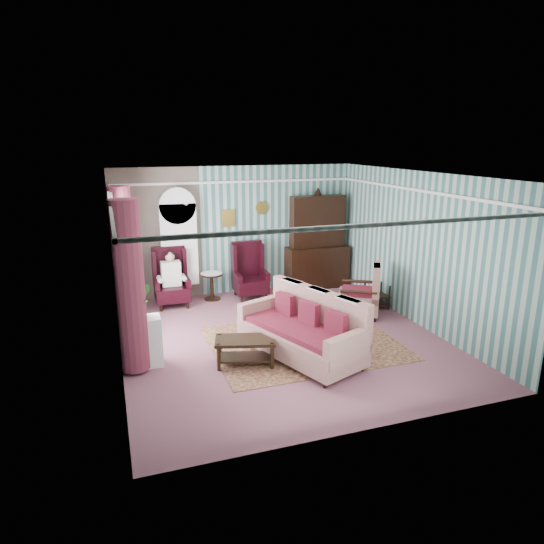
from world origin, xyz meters
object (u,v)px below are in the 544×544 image
object	(u,v)px
wingback_left	(171,278)
nest_table	(377,296)
sofa	(300,331)
coffee_table	(245,351)
bookcase	(179,250)
plant_stand	(144,342)
dresser_hutch	(318,239)
wingback_right	(250,271)
seated_woman	(171,279)
round_side_table	(212,286)
floral_armchair	(359,294)

from	to	relation	value
wingback_left	nest_table	bearing A→B (deg)	-20.85
wingback_left	sofa	size ratio (longest dim) A/B	0.57
sofa	coffee_table	xyz separation A→B (m)	(-0.91, 0.05, -0.25)
bookcase	nest_table	distance (m)	4.37
wingback_left	coffee_table	world-z (taller)	wingback_left
sofa	wingback_left	bearing A→B (deg)	5.68
bookcase	plant_stand	xyz separation A→B (m)	(-1.05, -3.14, -0.72)
dresser_hutch	coffee_table	bearing A→B (deg)	-128.63
bookcase	wingback_right	xyz separation A→B (m)	(1.50, -0.39, -0.50)
wingback_left	nest_table	xyz separation A→B (m)	(4.07, -1.55, -0.35)
bookcase	sofa	bearing A→B (deg)	-69.35
dresser_hutch	seated_woman	distance (m)	3.56
seated_woman	sofa	world-z (taller)	seated_woman
dresser_hutch	nest_table	xyz separation A→B (m)	(0.57, -1.82, -0.91)
bookcase	nest_table	bearing A→B (deg)	-26.92
round_side_table	wingback_right	bearing A→B (deg)	-10.01
nest_table	seated_woman	bearing A→B (deg)	159.15
wingback_right	seated_woman	xyz separation A→B (m)	(-1.75, 0.00, -0.04)
nest_table	coffee_table	xyz separation A→B (m)	(-3.35, -1.66, -0.05)
bookcase	nest_table	size ratio (longest dim) A/B	4.15
floral_armchair	sofa	bearing A→B (deg)	158.48
dresser_hutch	sofa	world-z (taller)	dresser_hutch
nest_table	bookcase	bearing A→B (deg)	153.08
round_side_table	sofa	bearing A→B (deg)	-77.97
wingback_right	round_side_table	distance (m)	0.92
round_side_table	plant_stand	world-z (taller)	plant_stand
bookcase	floral_armchair	world-z (taller)	bookcase
nest_table	round_side_table	bearing A→B (deg)	151.80
seated_woman	wingback_left	bearing A→B (deg)	0.00
floral_armchair	coffee_table	world-z (taller)	floral_armchair
round_side_table	plant_stand	size ratio (longest dim) A/B	0.75
dresser_hutch	floral_armchair	xyz separation A→B (m)	(0.00, -2.06, -0.73)
wingback_left	dresser_hutch	bearing A→B (deg)	4.41
dresser_hutch	sofa	size ratio (longest dim) A/B	1.07
wingback_left	floral_armchair	bearing A→B (deg)	-27.14
sofa	floral_armchair	xyz separation A→B (m)	(1.87, 1.47, -0.01)
wingback_left	round_side_table	bearing A→B (deg)	9.46
wingback_left	floral_armchair	size ratio (longest dim) A/B	1.38
wingback_right	plant_stand	bearing A→B (deg)	-132.84
bookcase	dresser_hutch	world-z (taller)	dresser_hutch
sofa	coffee_table	world-z (taller)	sofa
seated_woman	round_side_table	bearing A→B (deg)	9.46
floral_armchair	coffee_table	xyz separation A→B (m)	(-2.78, -1.42, -0.24)
floral_armchair	coffee_table	distance (m)	3.14
dresser_hutch	floral_armchair	world-z (taller)	dresser_hutch
dresser_hutch	wingback_left	bearing A→B (deg)	-175.59
wingback_right	round_side_table	world-z (taller)	wingback_right
sofa	coffee_table	size ratio (longest dim) A/B	2.35
round_side_table	sofa	world-z (taller)	sofa
dresser_hutch	wingback_right	bearing A→B (deg)	-171.23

